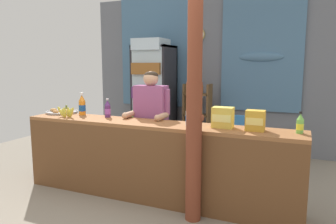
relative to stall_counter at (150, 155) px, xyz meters
name	(u,v)px	position (x,y,z in m)	size (l,w,h in m)	color
ground_plane	(168,178)	(-0.11, 0.78, -0.56)	(7.81, 7.81, 0.00)	gray
back_wall_curtained	(206,70)	(-0.12, 2.63, 0.93)	(4.61, 0.22, 2.86)	slate
stall_counter	(150,155)	(0.00, 0.00, 0.00)	(3.34, 0.47, 0.92)	#935B33
timber_post	(194,88)	(0.60, -0.21, 0.80)	(0.18, 0.16, 2.83)	brown
drink_fridge	(153,91)	(-0.94, 2.06, 0.55)	(0.66, 0.68, 2.03)	#232328
bottle_shelf_rack	(197,117)	(-0.16, 2.25, 0.09)	(0.48, 0.28, 1.24)	brown
plastic_lawn_chair	(231,137)	(0.62, 1.52, -0.06)	(0.44, 0.44, 0.86)	#3884D6
shopkeeper	(151,114)	(-0.22, 0.48, 0.39)	(0.52, 0.42, 1.50)	#28282D
soda_bottle_orange_soda	(82,105)	(-1.13, 0.25, 0.48)	(0.09, 0.09, 0.30)	orange
soda_bottle_grape_soda	(108,109)	(-0.71, 0.22, 0.46)	(0.08, 0.08, 0.24)	#56286B
soda_bottle_lime_soda	(300,124)	(1.56, 0.16, 0.45)	(0.07, 0.07, 0.22)	#75C64C
soda_bottle_water	(189,116)	(0.43, 0.10, 0.47)	(0.07, 0.07, 0.26)	silver
snack_box_choco_powder	(255,121)	(1.14, 0.11, 0.46)	(0.19, 0.14, 0.21)	gold
snack_box_instant_noodle	(223,117)	(0.80, 0.14, 0.47)	(0.22, 0.15, 0.22)	#EAD14C
pastry_tray	(62,112)	(-1.49, 0.26, 0.38)	(0.43, 0.43, 0.06)	#BCBCC1
banana_bunch	(66,112)	(-1.20, 0.02, 0.42)	(0.28, 0.07, 0.16)	#DBCC42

